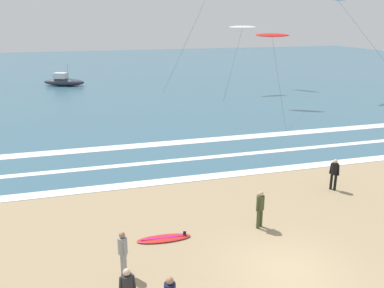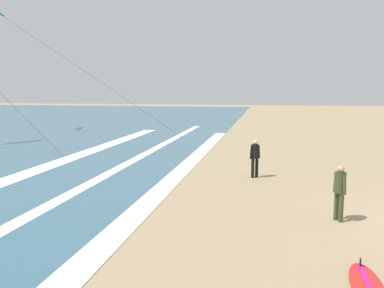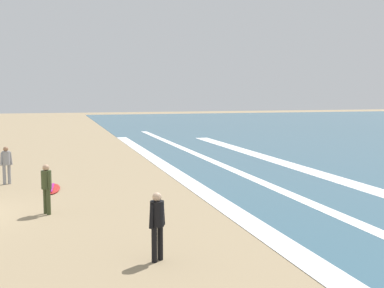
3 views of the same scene
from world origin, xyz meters
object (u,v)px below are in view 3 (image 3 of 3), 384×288
Objects in this scene: surfer_foreground_main at (6,162)px; surfer_mid_group at (46,184)px; surfboard_left_pile at (52,189)px; surfer_left_near at (157,220)px.

surfer_foreground_main and surfer_mid_group have the same top height.
surfer_left_near is at bearing 14.58° from surfboard_left_pile.
surfboard_left_pile is (1.75, 1.84, -0.91)m from surfer_foreground_main.
surfboard_left_pile is at bearing -165.42° from surfer_left_near.
surfboard_left_pile is (-3.94, 0.13, -0.91)m from surfer_mid_group.
surfer_foreground_main is (-10.83, -4.20, 0.00)m from surfer_left_near.
surfer_mid_group is at bearing -1.86° from surfboard_left_pile.
surfer_foreground_main is at bearing -163.29° from surfer_mid_group.
surfer_left_near is 5.70m from surfer_mid_group.
surfboard_left_pile is at bearing 46.41° from surfer_foreground_main.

